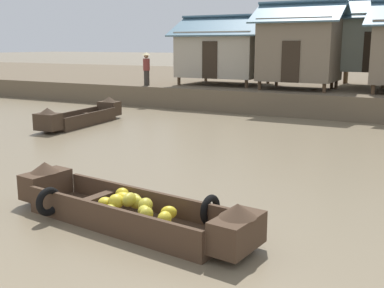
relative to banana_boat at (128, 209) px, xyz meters
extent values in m
plane|color=#7A6B51|center=(-1.01, 4.76, -0.29)|extent=(300.00, 300.00, 0.00)
cube|color=brown|center=(-1.01, 23.34, 0.22)|extent=(160.00, 20.00, 1.02)
cube|color=#473323|center=(-0.01, 0.00, -0.23)|extent=(3.93, 1.56, 0.12)
cube|color=#473323|center=(0.05, 0.52, 0.02)|extent=(3.80, 0.53, 0.38)
cube|color=#473323|center=(-0.07, -0.51, 0.02)|extent=(3.80, 0.53, 0.38)
cube|color=#473323|center=(2.13, -0.25, 0.08)|extent=(0.61, 1.00, 0.49)
cone|color=#473323|center=(2.13, -0.25, 0.42)|extent=(0.62, 0.62, 0.20)
cube|color=#473323|center=(-2.16, 0.26, 0.08)|extent=(0.61, 1.00, 0.49)
cone|color=#473323|center=(-2.16, 0.26, 0.42)|extent=(0.62, 0.62, 0.20)
cube|color=#473323|center=(-0.82, 0.10, 0.04)|extent=(0.32, 1.02, 0.05)
torus|color=black|center=(1.34, 0.48, 0.06)|extent=(0.18, 0.53, 0.52)
torus|color=black|center=(-1.36, -0.48, 0.06)|extent=(0.18, 0.53, 0.52)
ellipsoid|color=gold|center=(0.04, -0.01, 0.18)|extent=(0.21, 0.34, 0.24)
ellipsoid|color=yellow|center=(0.78, 0.06, 0.05)|extent=(0.34, 0.31, 0.22)
ellipsoid|color=yellow|center=(-0.13, -0.30, 0.07)|extent=(0.34, 0.35, 0.18)
ellipsoid|color=yellow|center=(-0.40, 0.38, 0.09)|extent=(0.31, 0.30, 0.24)
ellipsoid|color=yellow|center=(-0.43, -0.07, 0.07)|extent=(0.28, 0.28, 0.18)
ellipsoid|color=yellow|center=(0.48, -0.21, 0.10)|extent=(0.34, 0.32, 0.21)
ellipsoid|color=yellow|center=(-0.19, 0.13, 0.12)|extent=(0.41, 0.38, 0.23)
ellipsoid|color=yellow|center=(0.93, -0.31, 0.09)|extent=(0.22, 0.27, 0.24)
ellipsoid|color=gold|center=(0.38, -0.03, 0.14)|extent=(0.26, 0.30, 0.25)
ellipsoid|color=gold|center=(-0.03, 0.24, 0.09)|extent=(0.28, 0.18, 0.23)
ellipsoid|color=yellow|center=(-0.13, -0.16, 0.16)|extent=(0.34, 0.35, 0.26)
ellipsoid|color=gold|center=(0.57, -0.29, 0.09)|extent=(0.23, 0.29, 0.25)
ellipsoid|color=yellow|center=(0.09, 0.11, 0.11)|extent=(0.30, 0.18, 0.23)
cube|color=#3D2D21|center=(-7.72, 7.72, -0.23)|extent=(1.25, 3.34, 0.12)
cube|color=#3D2D21|center=(-7.27, 7.75, 0.03)|extent=(0.35, 3.27, 0.39)
cube|color=#3D2D21|center=(-8.17, 7.68, 0.03)|extent=(0.35, 3.27, 0.39)
cube|color=#3D2D21|center=(-7.56, 5.79, 0.12)|extent=(0.89, 0.67, 0.58)
cone|color=#3D2D21|center=(-7.56, 5.79, 0.52)|extent=(0.60, 0.60, 0.20)
cube|color=#3D2D21|center=(-7.88, 9.65, 0.12)|extent=(0.89, 0.67, 0.58)
cone|color=#3D2D21|center=(-7.88, 9.65, 0.52)|extent=(0.60, 0.60, 0.20)
cube|color=#3D2D21|center=(-7.78, 8.41, 0.05)|extent=(0.90, 0.27, 0.05)
cylinder|color=#4C3826|center=(-7.55, 15.02, 0.93)|extent=(0.16, 0.16, 0.40)
cylinder|color=#4C3826|center=(-3.84, 15.02, 0.93)|extent=(0.16, 0.16, 0.40)
cylinder|color=#4C3826|center=(-7.55, 18.12, 0.93)|extent=(0.16, 0.16, 0.40)
cylinder|color=#4C3826|center=(-3.84, 18.12, 0.93)|extent=(0.16, 0.16, 0.40)
cube|color=#B2A893|center=(-5.70, 16.57, 2.26)|extent=(4.11, 3.49, 2.27)
cube|color=#2D2319|center=(-5.70, 14.80, 2.03)|extent=(0.80, 0.04, 1.80)
cube|color=slate|center=(-5.70, 15.70, 3.70)|extent=(4.81, 2.23, 1.11)
cube|color=slate|center=(-5.70, 17.44, 3.70)|extent=(4.81, 2.23, 1.11)
cylinder|color=#4C3826|center=(-2.97, 14.45, 0.93)|extent=(0.16, 0.16, 0.40)
cylinder|color=#4C3826|center=(-0.03, 14.45, 0.93)|extent=(0.16, 0.16, 0.40)
cylinder|color=#4C3826|center=(-2.97, 16.89, 0.93)|extent=(0.16, 0.16, 0.40)
cylinder|color=#4C3826|center=(-0.03, 16.89, 0.93)|extent=(0.16, 0.16, 0.40)
cube|color=#7A6B56|center=(-1.50, 15.67, 2.52)|extent=(3.34, 2.84, 2.78)
cube|color=#2D2319|center=(-1.50, 14.23, 2.03)|extent=(0.80, 0.04, 1.80)
cube|color=slate|center=(-1.50, 14.96, 4.19)|extent=(4.04, 1.90, 1.03)
cube|color=slate|center=(-1.50, 16.38, 4.19)|extent=(4.04, 1.90, 1.03)
cylinder|color=#4C3826|center=(-0.21, 16.80, 1.13)|extent=(0.16, 0.16, 0.81)
cylinder|color=#4C3826|center=(-0.21, 19.95, 1.13)|extent=(0.16, 0.16, 0.81)
cube|color=gray|center=(1.54, 18.38, 2.84)|extent=(3.90, 3.56, 2.62)
cube|color=#2D2319|center=(1.54, 16.58, 2.43)|extent=(0.80, 0.04, 1.80)
cube|color=slate|center=(1.54, 17.49, 4.48)|extent=(4.60, 2.26, 1.21)
cube|color=slate|center=(1.54, 19.26, 4.48)|extent=(4.60, 2.26, 1.21)
cylinder|color=#4C3826|center=(1.93, 14.69, 0.93)|extent=(0.16, 0.16, 0.41)
cylinder|color=#4C3826|center=(1.93, 17.86, 0.93)|extent=(0.16, 0.16, 0.41)
cylinder|color=brown|center=(-0.24, 20.35, 3.46)|extent=(0.24, 0.24, 5.46)
cylinder|color=#332D28|center=(-8.87, 14.03, 1.10)|extent=(0.28, 0.28, 0.75)
cylinder|color=brown|center=(-8.87, 14.03, 1.78)|extent=(0.34, 0.34, 0.60)
sphere|color=#9E7556|center=(-8.87, 14.03, 2.20)|extent=(0.22, 0.22, 0.22)
cone|color=tan|center=(-8.87, 14.03, 2.32)|extent=(0.44, 0.44, 0.14)
camera|label=1|loc=(4.63, -6.33, 2.77)|focal=44.53mm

